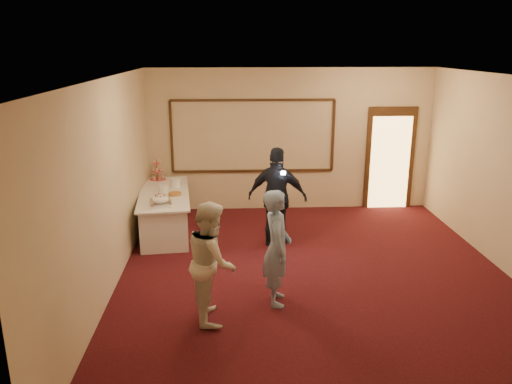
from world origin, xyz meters
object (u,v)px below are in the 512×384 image
plate_stack_b (176,182)px  guest (277,197)px  man (277,248)px  buffet_table (165,212)px  plate_stack_a (164,189)px  woman (212,261)px  cupcake_stand (157,171)px  pavlova_tray (161,201)px  tart (175,194)px

plate_stack_b → guest: size_ratio=0.12×
man → guest: bearing=-3.8°
buffet_table → plate_stack_a: bearing=-66.7°
plate_stack_a → woman: size_ratio=0.12×
cupcake_stand → plate_stack_b: (0.43, -0.57, -0.08)m
plate_stack_a → pavlova_tray: bearing=-87.9°
plate_stack_b → tart: (0.05, -0.63, -0.06)m
buffet_table → guest: (2.07, -0.80, 0.50)m
cupcake_stand → woman: size_ratio=0.30×
pavlova_tray → guest: bearing=-0.5°
buffet_table → tart: tart is taller
plate_stack_b → tart: size_ratio=0.74×
plate_stack_b → man: 3.68m
cupcake_stand → plate_stack_a: bearing=-75.3°
pavlova_tray → guest: guest is taller
pavlova_tray → buffet_table: bearing=93.3°
buffet_table → woman: (1.01, -3.23, 0.40)m
pavlova_tray → man: 2.78m
plate_stack_b → woman: bearing=-77.2°
tart → woman: (0.78, -3.00, -0.01)m
tart → guest: guest is taller
man → woman: man is taller
pavlova_tray → plate_stack_a: 0.74m
plate_stack_a → guest: bearing=-20.3°
man → woman: (-0.87, -0.36, -0.02)m
pavlova_tray → tart: (0.19, 0.55, -0.05)m
plate_stack_b → plate_stack_a: bearing=-110.7°
pavlova_tray → plate_stack_b: 1.18m
woman → guest: size_ratio=0.89×
cupcake_stand → plate_stack_b: size_ratio=2.31×
plate_stack_a → woman: 3.34m
tart → woman: size_ratio=0.17×
pavlova_tray → cupcake_stand: bearing=99.5°
woman → guest: bearing=-30.5°
pavlova_tray → plate_stack_b: bearing=83.3°
buffet_table → plate_stack_b: 0.64m
tart → man: size_ratio=0.17×
plate_stack_a → guest: 2.19m
buffet_table → plate_stack_b: (0.18, 0.39, 0.47)m
buffet_table → pavlova_tray: bearing=-86.7°
cupcake_stand → plate_stack_b: 0.72m
plate_stack_a → plate_stack_b: bearing=69.3°
cupcake_stand → guest: bearing=-37.3°
tart → plate_stack_a: bearing=138.2°
cupcake_stand → woman: (1.25, -4.19, -0.15)m
tart → man: man is taller
tart → guest: size_ratio=0.16×
woman → guest: 2.66m
buffet_table → woman: bearing=-72.7°
cupcake_stand → guest: guest is taller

